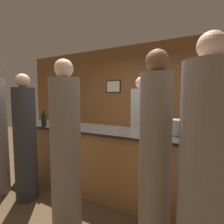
# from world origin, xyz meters

# --- Properties ---
(ground_plane) EXTENTS (14.00, 14.00, 0.00)m
(ground_plane) POSITION_xyz_m (0.00, 0.00, 0.00)
(ground_plane) COLOR #4C3823
(back_wall) EXTENTS (8.00, 0.08, 2.80)m
(back_wall) POSITION_xyz_m (-0.00, 2.12, 1.40)
(back_wall) COLOR brown
(back_wall) RESTS_ON ground_plane
(bar_counter) EXTENTS (3.25, 0.67, 0.99)m
(bar_counter) POSITION_xyz_m (0.00, 0.00, 0.50)
(bar_counter) COLOR #996638
(bar_counter) RESTS_ON ground_plane
(bartender) EXTENTS (0.38, 0.38, 1.83)m
(bartender) POSITION_xyz_m (0.35, 0.83, 0.85)
(bartender) COLOR #B2B2B7
(bartender) RESTS_ON ground_plane
(guest_0) EXTENTS (0.30, 0.30, 1.79)m
(guest_0) POSITION_xyz_m (-0.85, -0.66, 0.84)
(guest_0) COLOR #2D2D33
(guest_0) RESTS_ON ground_plane
(guest_1) EXTENTS (0.38, 0.38, 1.92)m
(guest_1) POSITION_xyz_m (1.41, -0.80, 0.89)
(guest_1) COLOR gray
(guest_1) RESTS_ON ground_plane
(guest_3) EXTENTS (0.33, 0.33, 1.87)m
(guest_3) POSITION_xyz_m (0.06, -0.81, 0.87)
(guest_3) COLOR gray
(guest_3) RESTS_ON ground_plane
(guest_4) EXTENTS (0.29, 0.29, 1.88)m
(guest_4) POSITION_xyz_m (1.00, -0.65, 0.89)
(guest_4) COLOR gray
(guest_4) RESTS_ON ground_plane
(wine_bottle_0) EXTENTS (0.07, 0.07, 0.28)m
(wine_bottle_0) POSITION_xyz_m (0.88, 0.19, 1.10)
(wine_bottle_0) COLOR black
(wine_bottle_0) RESTS_ON bar_counter
(wine_bottle_1) EXTENTS (0.08, 0.08, 0.28)m
(wine_bottle_1) POSITION_xyz_m (-0.93, -0.26, 1.10)
(wine_bottle_1) COLOR black
(wine_bottle_1) RESTS_ON bar_counter
(wine_bottle_2) EXTENTS (0.08, 0.08, 0.32)m
(wine_bottle_2) POSITION_xyz_m (1.40, -0.17, 1.11)
(wine_bottle_2) COLOR black
(wine_bottle_2) RESTS_ON bar_counter
(ice_bucket) EXTENTS (0.20, 0.20, 0.20)m
(ice_bucket) POSITION_xyz_m (1.09, 0.08, 1.09)
(ice_bucket) COLOR #9E9993
(ice_bucket) RESTS_ON bar_counter
(wine_glass_0) EXTENTS (0.08, 0.08, 0.18)m
(wine_glass_0) POSITION_xyz_m (-0.32, -0.19, 1.13)
(wine_glass_0) COLOR silver
(wine_glass_0) RESTS_ON bar_counter
(wine_glass_1) EXTENTS (0.06, 0.06, 0.16)m
(wine_glass_1) POSITION_xyz_m (-0.58, -0.24, 1.11)
(wine_glass_1) COLOR silver
(wine_glass_1) RESTS_ON bar_counter
(wine_glass_2) EXTENTS (0.08, 0.08, 0.15)m
(wine_glass_2) POSITION_xyz_m (-0.53, -0.16, 1.10)
(wine_glass_2) COLOR silver
(wine_glass_2) RESTS_ON bar_counter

